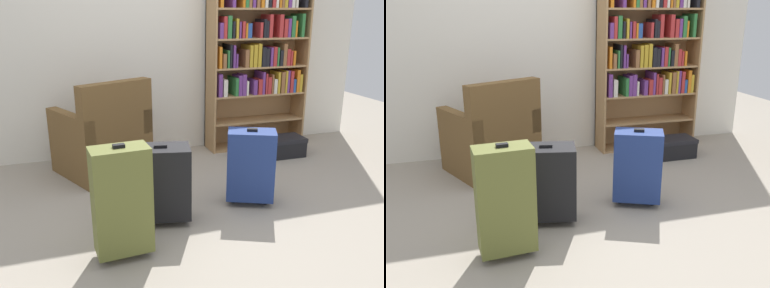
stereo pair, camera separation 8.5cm
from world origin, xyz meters
The scene contains 9 objects.
ground_plane centered at (0.00, 0.00, 0.00)m, with size 8.51×8.51×0.00m, color #9E9384.
back_wall centered at (0.00, 1.78, 1.30)m, with size 4.86×0.10×2.60m, color silver.
bookshelf centered at (1.13, 1.57, 1.02)m, with size 1.09×0.31×1.78m.
armchair centered at (-0.59, 1.24, 0.32)m, with size 0.93×0.93×0.90m.
mug centered at (-0.09, 1.21, 0.05)m, with size 0.12×0.08×0.10m.
storage_box centered at (1.26, 1.14, 0.11)m, with size 0.45×0.27×0.20m.
suitcase_black centered at (-0.31, 0.13, 0.31)m, with size 0.45×0.33×0.59m.
suitcase_olive centered at (-0.64, -0.24, 0.39)m, with size 0.36×0.22×0.75m.
suitcase_navy_blue centered at (0.43, 0.21, 0.33)m, with size 0.42×0.35×0.62m.
Camera 2 is at (-0.85, -2.55, 1.48)m, focal length 38.70 mm.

